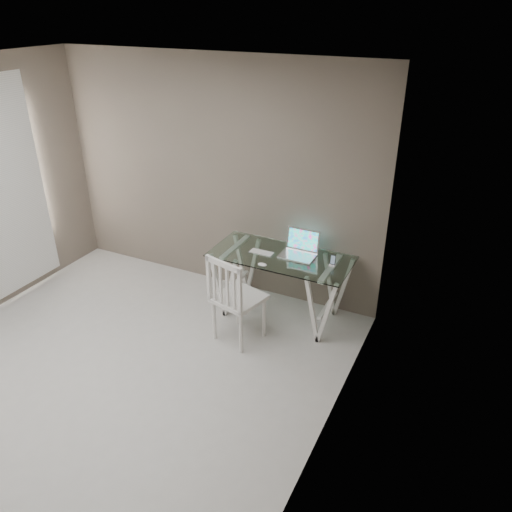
# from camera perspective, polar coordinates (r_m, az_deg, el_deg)

# --- Properties ---
(room) EXTENTS (4.50, 4.52, 2.71)m
(room) POSITION_cam_1_polar(r_m,az_deg,el_deg) (4.09, -21.56, 4.51)
(room) COLOR #B0ADA8
(room) RESTS_ON ground
(desk) EXTENTS (1.50, 0.70, 0.75)m
(desk) POSITION_cam_1_polar(r_m,az_deg,el_deg) (5.47, 2.79, -3.36)
(desk) COLOR silver
(desk) RESTS_ON ground
(chair) EXTENTS (0.55, 0.55, 0.99)m
(chair) POSITION_cam_1_polar(r_m,az_deg,el_deg) (4.97, -2.61, -4.61)
(chair) COLOR silver
(chair) RESTS_ON ground
(laptop) EXTENTS (0.36, 0.30, 0.26)m
(laptop) POSITION_cam_1_polar(r_m,az_deg,el_deg) (5.31, 5.04, 0.80)
(laptop) COLOR silver
(laptop) RESTS_ON desk
(keyboard) EXTENTS (0.27, 0.12, 0.01)m
(keyboard) POSITION_cam_1_polar(r_m,az_deg,el_deg) (5.35, 0.64, 0.41)
(keyboard) COLOR silver
(keyboard) RESTS_ON desk
(mouse) EXTENTS (0.10, 0.06, 0.03)m
(mouse) POSITION_cam_1_polar(r_m,az_deg,el_deg) (5.08, 0.74, -0.99)
(mouse) COLOR white
(mouse) RESTS_ON desk
(phone_dock) EXTENTS (0.06, 0.06, 0.12)m
(phone_dock) POSITION_cam_1_polar(r_m,az_deg,el_deg) (5.14, 8.74, -0.77)
(phone_dock) COLOR white
(phone_dock) RESTS_ON desk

